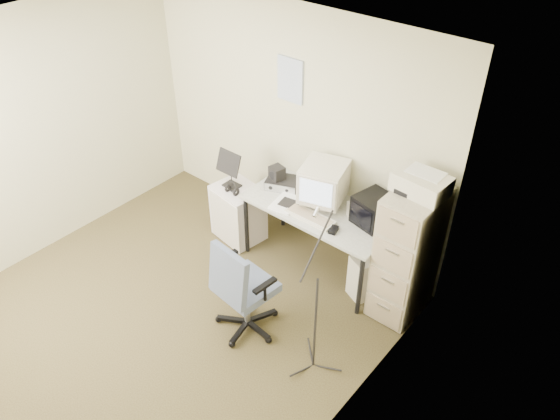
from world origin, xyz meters
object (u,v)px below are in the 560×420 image
Objects in this scene: filing_cabinet at (407,254)px; desk at (318,237)px; office_chair at (246,285)px; side_cart at (238,213)px.

desk is (-0.95, -0.03, -0.29)m from filing_cabinet.
filing_cabinet is 1.27× the size of office_chair.
office_chair is 1.34m from side_cart.
filing_cabinet is at bearing 1.81° from desk.
desk is 0.96m from side_cart.
office_chair is at bearing -130.16° from filing_cabinet.
side_cart is (-1.90, -0.19, -0.34)m from filing_cabinet.
desk is at bearing 96.60° from office_chair.
filing_cabinet reaches higher than side_cart.
filing_cabinet is 2.08× the size of side_cart.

